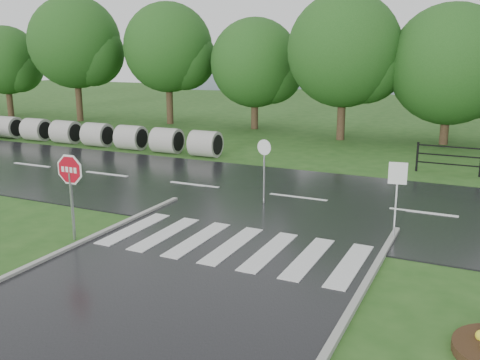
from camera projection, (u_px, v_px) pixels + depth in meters
The scene contains 9 objects.
ground at pixel (103, 343), 9.08m from camera, with size 120.00×120.00×0.00m, color #28541C.
main_road at pixel (298, 199), 17.86m from camera, with size 90.00×8.00×0.04m, color black.
crosswalk at pixel (232, 245), 13.45m from camera, with size 6.50×2.80×0.02m.
hills at pixel (463, 213), 68.40m from camera, with size 102.00×48.00×48.00m.
treeline at pixel (398, 139), 29.73m from camera, with size 83.20×5.20×10.00m.
culvert_pipes at pixel (97, 135), 27.33m from camera, with size 13.90×1.20×1.20m.
stop_sign at pixel (70, 177), 13.62m from camera, with size 1.08×0.06×2.42m.
reg_sign_small at pixel (397, 185), 13.58m from camera, with size 0.46×0.10×2.09m.
reg_sign_round at pixel (264, 163), 16.85m from camera, with size 0.49×0.10×2.12m.
Camera 1 is at (5.59, -6.38, 4.86)m, focal length 40.00 mm.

